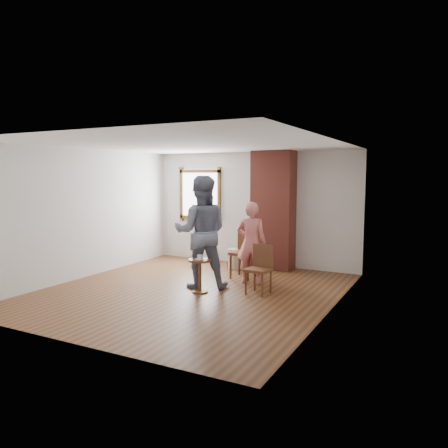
{
  "coord_description": "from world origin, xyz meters",
  "views": [
    {
      "loc": [
        4.05,
        -6.5,
        2.08
      ],
      "look_at": [
        0.26,
        0.8,
        1.15
      ],
      "focal_mm": 35.0,
      "sensor_mm": 36.0,
      "label": 1
    }
  ],
  "objects": [
    {
      "name": "brick_chimney",
      "position": [
        0.6,
        2.5,
        1.3
      ],
      "size": [
        0.9,
        0.5,
        2.6
      ],
      "primitive_type": "cube",
      "color": "#9E4538",
      "rests_on": "ground"
    },
    {
      "name": "dark_pot",
      "position": [
        -0.24,
        2.07,
        0.08
      ],
      "size": [
        0.19,
        0.19,
        0.16
      ],
      "primitive_type": "cylinder",
      "rotation": [
        0.0,
        0.0,
        0.23
      ],
      "color": "black",
      "rests_on": "ground"
    },
    {
      "name": "room_shell",
      "position": [
        -0.06,
        0.61,
        1.81
      ],
      "size": [
        5.04,
        5.52,
        2.62
      ],
      "color": "silver",
      "rests_on": "ground"
    },
    {
      "name": "person_pink",
      "position": [
        0.73,
        1.03,
        0.79
      ],
      "size": [
        0.65,
        0.51,
        1.58
      ],
      "primitive_type": "imported",
      "rotation": [
        0.0,
        0.0,
        3.39
      ],
      "color": "#DB716D",
      "rests_on": "ground"
    },
    {
      "name": "man",
      "position": [
        0.03,
        0.33,
        1.03
      ],
      "size": [
        1.25,
        1.16,
        2.07
      ],
      "primitive_type": "imported",
      "rotation": [
        0.0,
        0.0,
        3.63
      ],
      "color": "#151E3C",
      "rests_on": "ground"
    },
    {
      "name": "dining_chair_left",
      "position": [
        0.41,
        1.46,
        0.57
      ],
      "size": [
        0.49,
        0.49,
        1.02
      ],
      "rotation": [
        0.0,
        0.0,
        -0.03
      ],
      "color": "brown",
      "rests_on": "ground"
    },
    {
      "name": "stoneware_crock",
      "position": [
        -0.13,
        2.09,
        0.22
      ],
      "size": [
        0.43,
        0.43,
        0.44
      ],
      "primitive_type": "cylinder",
      "rotation": [
        0.0,
        0.0,
        -0.3
      ],
      "color": "tan",
      "rests_on": "ground"
    },
    {
      "name": "ground",
      "position": [
        0.0,
        0.0,
        0.0
      ],
      "size": [
        5.5,
        5.5,
        0.0
      ],
      "primitive_type": "plane",
      "color": "brown",
      "rests_on": "ground"
    },
    {
      "name": "cake_slice",
      "position": [
        0.2,
        0.01,
        0.64
      ],
      "size": [
        0.08,
        0.07,
        0.06
      ],
      "primitive_type": "cube",
      "color": "white",
      "rests_on": "cake_plate"
    },
    {
      "name": "cake_plate",
      "position": [
        0.19,
        0.01,
        0.6
      ],
      "size": [
        0.18,
        0.18,
        0.01
      ],
      "primitive_type": "cylinder",
      "color": "white",
      "rests_on": "side_table"
    },
    {
      "name": "side_table",
      "position": [
        0.19,
        0.01,
        0.4
      ],
      "size": [
        0.4,
        0.4,
        0.6
      ],
      "color": "brown",
      "rests_on": "ground"
    },
    {
      "name": "dining_chair_right",
      "position": [
        1.14,
        0.48,
        0.48
      ],
      "size": [
        0.43,
        0.43,
        0.85
      ],
      "rotation": [
        0.0,
        0.0,
        -0.09
      ],
      "color": "brown",
      "rests_on": "ground"
    }
  ]
}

